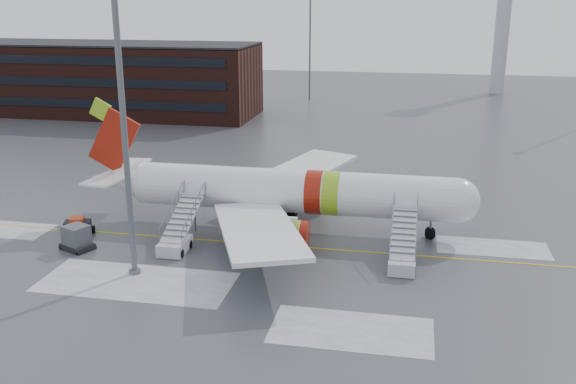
% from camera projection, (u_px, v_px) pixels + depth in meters
% --- Properties ---
extents(ground, '(260.00, 260.00, 0.00)m').
position_uv_depth(ground, '(251.00, 239.00, 54.65)').
color(ground, '#494C4F').
rests_on(ground, ground).
extents(airliner, '(35.03, 32.97, 11.18)m').
position_uv_depth(airliner, '(282.00, 191.00, 56.34)').
color(airliner, white).
rests_on(airliner, ground).
extents(airstair_fwd, '(2.05, 7.70, 3.48)m').
position_uv_depth(airstair_fwd, '(403.00, 253.00, 48.87)').
color(airstair_fwd, '#B5B8BD').
rests_on(airstair_fwd, ground).
extents(airstair_aft, '(2.05, 7.70, 3.48)m').
position_uv_depth(airstair_aft, '(178.00, 236.00, 52.27)').
color(airstair_aft, '#BBBEC3').
rests_on(airstair_aft, ground).
extents(pushback_tug, '(2.95, 2.56, 1.51)m').
position_uv_depth(pushback_tug, '(250.00, 239.00, 52.81)').
color(pushback_tug, black).
rests_on(pushback_tug, ground).
extents(uld_container, '(2.99, 2.66, 2.02)m').
position_uv_depth(uld_container, '(77.00, 238.00, 52.19)').
color(uld_container, black).
rests_on(uld_container, ground).
extents(baggage_tractor, '(2.98, 1.94, 1.47)m').
position_uv_depth(baggage_tractor, '(78.00, 227.00, 55.78)').
color(baggage_tractor, black).
rests_on(baggage_tractor, ground).
extents(light_mast_near, '(1.20, 1.20, 27.31)m').
position_uv_depth(light_mast_near, '(121.00, 84.00, 43.81)').
color(light_mast_near, '#595B60').
rests_on(light_mast_near, ground).
extents(terminal_building, '(62.00, 16.11, 12.30)m').
position_uv_depth(terminal_building, '(81.00, 78.00, 112.87)').
color(terminal_building, '#3F1E16').
rests_on(terminal_building, ground).
extents(control_tower, '(6.40, 6.40, 30.00)m').
position_uv_depth(control_tower, '(505.00, 2.00, 132.69)').
color(control_tower, '#B2B5BA').
rests_on(control_tower, ground).
extents(light_mast_far_n, '(1.20, 1.20, 24.25)m').
position_uv_depth(light_mast_far_n, '(310.00, 29.00, 125.30)').
color(light_mast_far_n, '#595B60').
rests_on(light_mast_far_n, ground).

